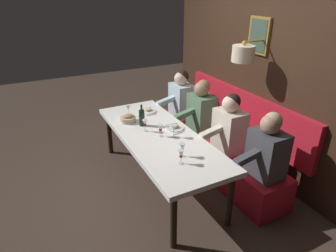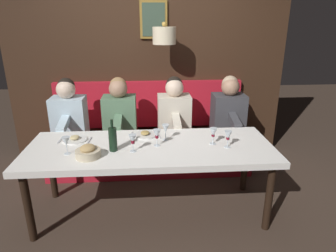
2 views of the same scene
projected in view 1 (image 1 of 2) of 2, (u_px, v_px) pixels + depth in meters
The scene contains 18 objects.
ground_plane at pixel (159, 182), 4.06m from camera, with size 12.00×12.00×0.00m, color #423328.
dining_table at pixel (158, 139), 3.77m from camera, with size 0.90×2.36×0.74m.
banquette_bench at pixel (213, 153), 4.33m from camera, with size 0.52×2.56×0.45m, color red.
back_wall_panel at pixel (253, 73), 4.07m from camera, with size 0.59×3.76×2.90m.
diner_nearest at pixel (267, 148), 3.27m from camera, with size 0.60×0.40×0.79m.
diner_near at pixel (229, 125), 3.82m from camera, with size 0.60×0.40×0.79m.
diner_middle at pixel (201, 108), 4.36m from camera, with size 0.60×0.40×0.79m.
diner_far at pixel (181, 96), 4.85m from camera, with size 0.60×0.40×0.79m.
place_setting_0 at pixel (148, 111), 4.42m from camera, with size 0.24×0.32×0.05m.
place_setting_1 at pixel (175, 128), 3.89m from camera, with size 0.24×0.33×0.05m.
wine_glass_0 at pixel (128, 108), 4.24m from camera, with size 0.07×0.07×0.16m.
wine_glass_1 at pixel (182, 147), 3.21m from camera, with size 0.07×0.07×0.16m.
wine_glass_2 at pixel (161, 128), 3.64m from camera, with size 0.07×0.07×0.16m.
wine_glass_3 at pixel (174, 129), 3.62m from camera, with size 0.07×0.07×0.16m.
wine_glass_4 at pixel (181, 154), 3.07m from camera, with size 0.07×0.07×0.16m.
wine_glass_5 at pixel (145, 123), 3.77m from camera, with size 0.07×0.07×0.16m.
wine_bottle at pixel (142, 118), 3.93m from camera, with size 0.08×0.08×0.30m.
bread_bowl at pixel (128, 118), 4.08m from camera, with size 0.22×0.22×0.12m.
Camera 1 is at (-1.41, -3.03, 2.44)m, focal length 31.28 mm.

